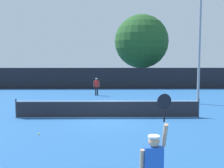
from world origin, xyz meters
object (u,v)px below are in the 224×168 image
light_pole (200,38)px  parked_car_near (49,78)px  player_receiving (97,85)px  tennis_ball (39,134)px  large_tree (141,42)px  parked_car_far (151,78)px  player_serving (154,162)px  parked_car_mid (88,77)px

light_pole → parked_car_near: bearing=130.6°
player_receiving → parked_car_near: (-7.10, 12.40, -0.19)m
tennis_ball → large_tree: large_tree is taller
parked_car_far → player_receiving: bearing=-115.1°
parked_car_near → light_pole: bearing=-47.6°
tennis_ball → large_tree: size_ratio=0.01×
large_tree → parked_car_near: large_tree is taller
tennis_ball → parked_car_far: size_ratio=0.02×
player_serving → player_receiving: bearing=96.0°
parked_car_near → parked_car_mid: bearing=17.9°
player_receiving → light_pole: bearing=147.8°
parked_car_mid → parked_car_far: size_ratio=0.99×
large_tree → tennis_ball: bearing=-107.0°
player_serving → tennis_ball: (-3.93, 5.96, -1.07)m
parked_car_mid → player_serving: bearing=-85.8°
player_serving → tennis_ball: size_ratio=36.91×
player_serving → light_pole: light_pole is taller
player_receiving → parked_car_far: 14.59m
parked_car_near → parked_car_far: bearing=3.3°
light_pole → parked_car_far: (-0.66, 17.62, -4.01)m
parked_car_far → tennis_ball: bearing=-105.6°
player_receiving → parked_car_near: 14.29m
player_serving → player_receiving: (-1.99, 18.83, -0.13)m
player_serving → tennis_ball: player_serving is taller
light_pole → large_tree: 16.55m
light_pole → large_tree: (-2.16, 16.38, 0.94)m
parked_car_near → tennis_ball: bearing=-76.7°
parked_car_near → parked_car_mid: (5.23, 1.52, 0.00)m
player_serving → parked_car_mid: (-3.87, 32.75, -0.33)m
parked_car_mid → parked_car_far: bearing=-9.7°
player_receiving → parked_car_far: bearing=-118.7°
player_receiving → parked_car_mid: (-1.88, 13.92, -0.19)m
large_tree → parked_car_near: size_ratio=2.19×
light_pole → player_receiving: bearing=147.8°
large_tree → parked_car_mid: 9.20m
player_receiving → tennis_ball: size_ratio=23.45×
tennis_ball → large_tree: (7.46, 24.43, 5.69)m
player_serving → parked_car_mid: bearing=96.7°
large_tree → parked_car_far: 5.31m
light_pole → player_serving: bearing=-112.1°
player_serving → large_tree: large_tree is taller
player_serving → parked_car_far: bearing=81.0°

